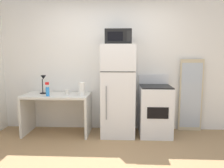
{
  "coord_description": "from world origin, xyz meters",
  "views": [
    {
      "loc": [
        0.23,
        -2.55,
        1.47
      ],
      "look_at": [
        0.05,
        1.1,
        0.98
      ],
      "focal_mm": 34.33,
      "sensor_mm": 36.0,
      "label": 1
    }
  ],
  "objects_px": {
    "desk": "(57,106)",
    "spray_bottle": "(48,91)",
    "microwave": "(118,37)",
    "paper_towel_roll": "(82,89)",
    "oven_range": "(155,110)",
    "desk_lamp": "(43,81)",
    "refrigerator": "(118,90)",
    "coffee_mug": "(67,92)",
    "leaning_mirror": "(191,95)"
  },
  "relations": [
    {
      "from": "desk_lamp",
      "to": "leaning_mirror",
      "type": "relative_size",
      "value": 0.25
    },
    {
      "from": "refrigerator",
      "to": "microwave",
      "type": "relative_size",
      "value": 3.61
    },
    {
      "from": "oven_range",
      "to": "microwave",
      "type": "bearing_deg",
      "value": -177.75
    },
    {
      "from": "coffee_mug",
      "to": "oven_range",
      "type": "xyz_separation_m",
      "value": [
        1.63,
        0.02,
        -0.33
      ]
    },
    {
      "from": "desk",
      "to": "oven_range",
      "type": "bearing_deg",
      "value": 0.53
    },
    {
      "from": "coffee_mug",
      "to": "leaning_mirror",
      "type": "xyz_separation_m",
      "value": [
        2.35,
        0.27,
        -0.1
      ]
    },
    {
      "from": "desk",
      "to": "oven_range",
      "type": "relative_size",
      "value": 1.09
    },
    {
      "from": "spray_bottle",
      "to": "coffee_mug",
      "type": "bearing_deg",
      "value": 28.86
    },
    {
      "from": "refrigerator",
      "to": "desk",
      "type": "bearing_deg",
      "value": -179.44
    },
    {
      "from": "leaning_mirror",
      "to": "spray_bottle",
      "type": "bearing_deg",
      "value": -170.52
    },
    {
      "from": "coffee_mug",
      "to": "microwave",
      "type": "height_order",
      "value": "microwave"
    },
    {
      "from": "desk",
      "to": "spray_bottle",
      "type": "distance_m",
      "value": 0.38
    },
    {
      "from": "spray_bottle",
      "to": "coffee_mug",
      "type": "height_order",
      "value": "spray_bottle"
    },
    {
      "from": "refrigerator",
      "to": "oven_range",
      "type": "relative_size",
      "value": 1.51
    },
    {
      "from": "desk_lamp",
      "to": "spray_bottle",
      "type": "distance_m",
      "value": 0.3
    },
    {
      "from": "spray_bottle",
      "to": "oven_range",
      "type": "bearing_deg",
      "value": 5.55
    },
    {
      "from": "paper_towel_roll",
      "to": "coffee_mug",
      "type": "distance_m",
      "value": 0.31
    },
    {
      "from": "refrigerator",
      "to": "microwave",
      "type": "xyz_separation_m",
      "value": [
        0.0,
        -0.02,
        0.96
      ]
    },
    {
      "from": "spray_bottle",
      "to": "microwave",
      "type": "relative_size",
      "value": 0.54
    },
    {
      "from": "spray_bottle",
      "to": "leaning_mirror",
      "type": "relative_size",
      "value": 0.18
    },
    {
      "from": "refrigerator",
      "to": "leaning_mirror",
      "type": "xyz_separation_m",
      "value": [
        1.4,
        0.26,
        -0.13
      ]
    },
    {
      "from": "spray_bottle",
      "to": "leaning_mirror",
      "type": "distance_m",
      "value": 2.7
    },
    {
      "from": "spray_bottle",
      "to": "microwave",
      "type": "xyz_separation_m",
      "value": [
        1.25,
        0.16,
        0.94
      ]
    },
    {
      "from": "desk_lamp",
      "to": "spray_bottle",
      "type": "height_order",
      "value": "desk_lamp"
    },
    {
      "from": "desk_lamp",
      "to": "leaning_mirror",
      "type": "xyz_separation_m",
      "value": [
        2.8,
        0.23,
        -0.29
      ]
    },
    {
      "from": "spray_bottle",
      "to": "leaning_mirror",
      "type": "bearing_deg",
      "value": 9.48
    },
    {
      "from": "desk",
      "to": "desk_lamp",
      "type": "height_order",
      "value": "desk_lamp"
    },
    {
      "from": "refrigerator",
      "to": "leaning_mirror",
      "type": "bearing_deg",
      "value": 10.55
    },
    {
      "from": "refrigerator",
      "to": "desk_lamp",
      "type": "bearing_deg",
      "value": 178.83
    },
    {
      "from": "spray_bottle",
      "to": "refrigerator",
      "type": "distance_m",
      "value": 1.27
    },
    {
      "from": "spray_bottle",
      "to": "refrigerator",
      "type": "height_order",
      "value": "refrigerator"
    },
    {
      "from": "paper_towel_roll",
      "to": "coffee_mug",
      "type": "xyz_separation_m",
      "value": [
        -0.29,
        0.08,
        -0.07
      ]
    },
    {
      "from": "desk",
      "to": "paper_towel_roll",
      "type": "relative_size",
      "value": 5.01
    },
    {
      "from": "microwave",
      "to": "oven_range",
      "type": "bearing_deg",
      "value": 2.25
    },
    {
      "from": "paper_towel_roll",
      "to": "coffee_mug",
      "type": "height_order",
      "value": "paper_towel_roll"
    },
    {
      "from": "desk",
      "to": "paper_towel_roll",
      "type": "bearing_deg",
      "value": -9.63
    },
    {
      "from": "coffee_mug",
      "to": "leaning_mirror",
      "type": "bearing_deg",
      "value": 6.65
    },
    {
      "from": "desk_lamp",
      "to": "paper_towel_roll",
      "type": "height_order",
      "value": "desk_lamp"
    },
    {
      "from": "microwave",
      "to": "oven_range",
      "type": "relative_size",
      "value": 0.42
    },
    {
      "from": "paper_towel_roll",
      "to": "oven_range",
      "type": "height_order",
      "value": "oven_range"
    },
    {
      "from": "paper_towel_roll",
      "to": "oven_range",
      "type": "distance_m",
      "value": 1.4
    },
    {
      "from": "spray_bottle",
      "to": "oven_range",
      "type": "height_order",
      "value": "oven_range"
    },
    {
      "from": "paper_towel_roll",
      "to": "microwave",
      "type": "xyz_separation_m",
      "value": [
        0.65,
        0.07,
        0.92
      ]
    },
    {
      "from": "oven_range",
      "to": "leaning_mirror",
      "type": "relative_size",
      "value": 0.79
    },
    {
      "from": "leaning_mirror",
      "to": "oven_range",
      "type": "bearing_deg",
      "value": -160.44
    },
    {
      "from": "paper_towel_roll",
      "to": "coffee_mug",
      "type": "bearing_deg",
      "value": 164.54
    },
    {
      "from": "desk_lamp",
      "to": "oven_range",
      "type": "relative_size",
      "value": 0.32
    },
    {
      "from": "desk_lamp",
      "to": "leaning_mirror",
      "type": "height_order",
      "value": "leaning_mirror"
    },
    {
      "from": "desk_lamp",
      "to": "desk",
      "type": "bearing_deg",
      "value": -8.58
    },
    {
      "from": "coffee_mug",
      "to": "leaning_mirror",
      "type": "height_order",
      "value": "leaning_mirror"
    }
  ]
}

